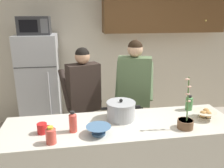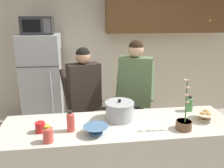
# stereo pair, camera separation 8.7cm
# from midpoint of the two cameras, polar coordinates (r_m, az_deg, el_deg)

# --- Properties ---
(back_wall_unit) EXTENTS (6.00, 0.48, 2.60)m
(back_wall_unit) POSITION_cam_midpoint_polar(r_m,az_deg,el_deg) (4.36, 1.12, 10.18)
(back_wall_unit) COLOR beige
(back_wall_unit) RESTS_ON ground
(kitchen_island) EXTENTS (2.31, 0.68, 0.92)m
(kitchen_island) POSITION_cam_midpoint_polar(r_m,az_deg,el_deg) (2.55, 2.74, -19.16)
(kitchen_island) COLOR silver
(kitchen_island) RESTS_ON ground
(refrigerator) EXTENTS (0.64, 0.68, 1.65)m
(refrigerator) POSITION_cam_midpoint_polar(r_m,az_deg,el_deg) (4.09, -16.10, 0.10)
(refrigerator) COLOR #B7BABF
(refrigerator) RESTS_ON ground
(microwave) EXTENTS (0.48, 0.37, 0.28)m
(microwave) POSITION_cam_midpoint_polar(r_m,az_deg,el_deg) (3.91, -17.32, 13.69)
(microwave) COLOR #2D2D30
(microwave) RESTS_ON refrigerator
(person_near_pot) EXTENTS (0.57, 0.52, 1.58)m
(person_near_pot) POSITION_cam_midpoint_polar(r_m,az_deg,el_deg) (2.97, -6.10, -2.52)
(person_near_pot) COLOR #33384C
(person_near_pot) RESTS_ON ground
(person_by_sink) EXTENTS (0.58, 0.52, 1.66)m
(person_by_sink) POSITION_cam_midpoint_polar(r_m,az_deg,el_deg) (3.03, 6.49, -0.96)
(person_by_sink) COLOR black
(person_by_sink) RESTS_ON ground
(cooking_pot) EXTENTS (0.41, 0.30, 0.22)m
(cooking_pot) POSITION_cam_midpoint_polar(r_m,az_deg,el_deg) (2.38, 2.94, -6.63)
(cooking_pot) COLOR #ADAFB5
(cooking_pot) RESTS_ON kitchen_island
(coffee_mug) EXTENTS (0.13, 0.09, 0.10)m
(coffee_mug) POSITION_cam_midpoint_polar(r_m,az_deg,el_deg) (2.24, -16.19, -10.26)
(coffee_mug) COLOR red
(coffee_mug) RESTS_ON kitchen_island
(bread_bowl) EXTENTS (0.23, 0.23, 0.10)m
(bread_bowl) POSITION_cam_midpoint_polar(r_m,az_deg,el_deg) (2.57, 22.91, -7.20)
(bread_bowl) COLOR beige
(bread_bowl) RESTS_ON kitchen_island
(empty_bowl) EXTENTS (0.23, 0.23, 0.08)m
(empty_bowl) POSITION_cam_midpoint_polar(r_m,az_deg,el_deg) (2.12, -2.83, -11.20)
(empty_bowl) COLOR #4C7299
(empty_bowl) RESTS_ON kitchen_island
(bottle_near_edge) EXTENTS (0.07, 0.07, 0.20)m
(bottle_near_edge) POSITION_cam_midpoint_polar(r_m,az_deg,el_deg) (2.17, -9.06, -9.09)
(bottle_near_edge) COLOR #D84C3F
(bottle_near_edge) RESTS_ON kitchen_island
(bottle_mid_counter) EXTENTS (0.09, 0.09, 0.15)m
(bottle_mid_counter) POSITION_cam_midpoint_polar(r_m,az_deg,el_deg) (2.04, -14.40, -11.91)
(bottle_mid_counter) COLOR #D84C3F
(bottle_mid_counter) RESTS_ON kitchen_island
(bottle_far_corner) EXTENTS (0.08, 0.08, 0.17)m
(bottle_far_corner) POSITION_cam_midpoint_polar(r_m,az_deg,el_deg) (2.73, 19.50, -4.63)
(bottle_far_corner) COLOR #4C8C4C
(bottle_far_corner) RESTS_ON kitchen_island
(potted_orchid) EXTENTS (0.15, 0.15, 0.50)m
(potted_orchid) POSITION_cam_midpoint_polar(r_m,az_deg,el_deg) (2.30, 18.46, -9.09)
(potted_orchid) COLOR brown
(potted_orchid) RESTS_ON kitchen_island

